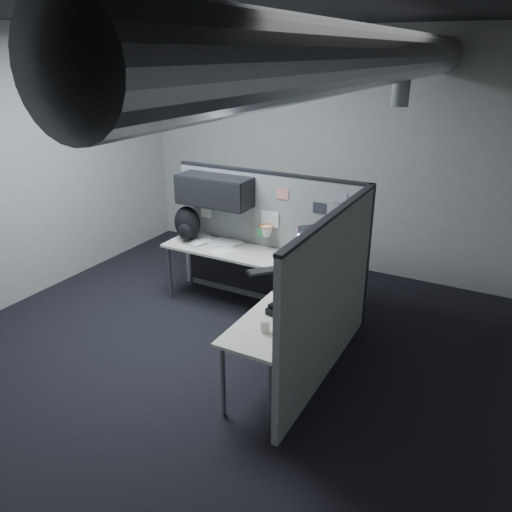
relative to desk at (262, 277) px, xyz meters
The scene contains 12 objects.
room 1.69m from the desk, 59.55° to the right, with size 5.62×5.62×3.22m.
partition_back 0.77m from the desk, 126.93° to the left, with size 2.44×0.42×1.63m.
partition_right 1.09m from the desk, 26.97° to the right, with size 0.07×2.23×1.63m.
desk is the anchor object (origin of this frame).
monitor 0.73m from the desk, 15.87° to the left, with size 0.58×0.58×0.47m.
keyboard 0.21m from the desk, 40.37° to the right, with size 0.41×0.44×0.04m.
mouse 0.68m from the desk, 42.53° to the right, with size 0.28×0.28×0.05m.
phone 1.06m from the desk, 52.85° to the right, with size 0.24×0.26×0.11m.
bottles 1.42m from the desk, 55.92° to the right, with size 0.12×0.14×0.07m.
cup 1.36m from the desk, 61.23° to the right, with size 0.08×0.08×0.11m, color beige.
papers 0.99m from the desk, 156.71° to the left, with size 0.82×0.70×0.02m.
backpack 1.28m from the desk, 165.94° to the left, with size 0.36×0.33×0.42m.
Camera 1 is at (2.44, -3.67, 2.88)m, focal length 35.00 mm.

